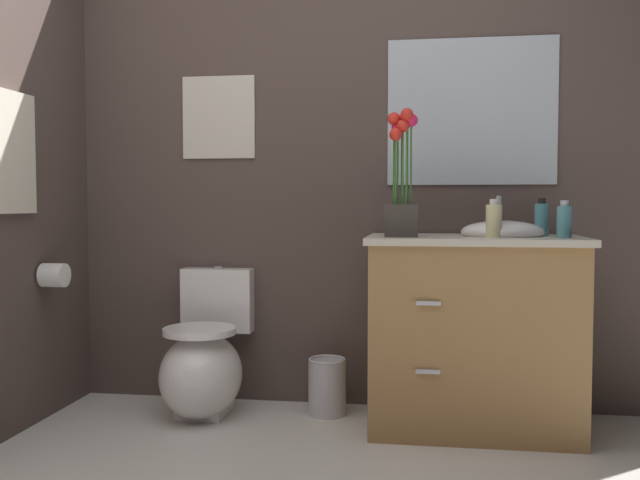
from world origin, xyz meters
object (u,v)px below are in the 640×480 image
Objects in this scene: vanity_cabinet at (474,330)px; toilet_paper_roll at (54,275)px; toilet at (204,364)px; hand_wash_bottle at (564,221)px; trash_bin at (327,386)px; hanging_towel at (14,153)px; flower_vase at (402,187)px; wall_poster at (219,117)px; soap_bottle at (494,220)px; lotion_bottle at (541,219)px; wall_mirror at (471,112)px.

vanity_cabinet is 9.50× the size of toilet_paper_roll.
toilet is 4.38× the size of hand_wash_bottle.
toilet is at bearing -171.69° from trash_bin.
hand_wash_bottle is at bearing -16.38° from vanity_cabinet.
hand_wash_bottle is at bearing 6.65° from hanging_towel.
flower_vase is at bearing 9.59° from hanging_towel.
hand_wash_bottle is (0.36, -0.11, 0.49)m from vanity_cabinet.
toilet reaches higher than trash_bin.
hanging_towel is (-1.64, -0.28, 0.14)m from flower_vase.
wall_poster is (-0.94, 0.39, 0.36)m from flower_vase.
vanity_cabinet reaches higher than trash_bin.
trash_bin is 1.76m from hanging_towel.
vanity_cabinet is 1.89× the size of flower_vase.
toilet is 1.27m from vanity_cabinet.
wall_poster is (-1.33, 0.40, 0.51)m from soap_bottle.
lotion_bottle is 0.32× the size of hanging_towel.
hanging_towel is (-2.26, -0.45, 0.29)m from lotion_bottle.
lotion_bottle is 1.07× the size of hand_wash_bottle.
vanity_cabinet reaches higher than toilet_paper_roll.
lotion_bottle is at bearing 1.65° from toilet.
hand_wash_bottle is at bearing 1.63° from toilet_paper_roll.
vanity_cabinet reaches higher than soap_bottle.
toilet_paper_roll is (-1.23, -0.28, 0.54)m from trash_bin.
lotion_bottle is 2.32m from hanging_towel.
hanging_towel is at bearing -104.96° from toilet_paper_roll.
lotion_bottle is 1.26m from trash_bin.
vanity_cabinet reaches higher than hand_wash_bottle.
wall_mirror is (-0.30, 0.22, 0.51)m from lotion_bottle.
hand_wash_bottle is at bearing -47.88° from wall_mirror.
soap_bottle is 0.28m from lotion_bottle.
lotion_bottle is 0.62× the size of trash_bin.
wall_mirror is (-0.00, 0.29, 1.01)m from vanity_cabinet.
wall_mirror is 1.54× the size of hanging_towel.
hanging_towel is at bearing -169.16° from vanity_cabinet.
vanity_cabinet is at bearing -166.38° from lotion_bottle.
hand_wash_bottle is 1.43× the size of toilet_paper_roll.
hand_wash_bottle is 0.30× the size of hanging_towel.
toilet is 0.86× the size of wall_mirror.
flower_vase reaches higher than toilet.
toilet is at bearing 174.43° from soap_bottle.
toilet_paper_roll is (-0.65, -0.46, -0.77)m from wall_poster.
hand_wash_bottle is at bearing -70.01° from lotion_bottle.
hand_wash_bottle is 0.20× the size of wall_mirror.
trash_bin is 1.44m from wall_poster.
soap_bottle reaches higher than hand_wash_bottle.
lotion_bottle is 0.63m from wall_mirror.
flower_vase is at bearing -128.95° from wall_mirror.
wall_mirror is (-0.07, 0.40, 0.51)m from soap_bottle.
toilet is at bearing 29.72° from hanging_towel.
wall_mirror is 2.08m from hanging_towel.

